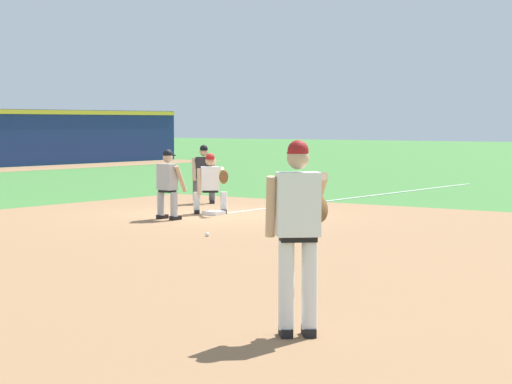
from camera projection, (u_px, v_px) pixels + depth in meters
ground_plane at (214, 215)px, 21.71m from camera, size 160.00×160.00×0.00m
infield_dirt_patch at (239, 252)px, 15.55m from camera, size 18.00×18.00×0.01m
foul_line_stripe at (367, 196)px, 27.11m from camera, size 13.39×0.10×0.00m
first_base_bag at (214, 213)px, 21.71m from camera, size 0.38×0.38×0.09m
baseball at (207, 234)px, 17.65m from camera, size 0.07×0.07×0.07m
pitcher at (299, 225)px, 9.36m from camera, size 0.85×0.56×1.86m
first_baseman at (211, 181)px, 21.94m from camera, size 0.75×1.08×1.34m
baserunner at (168, 182)px, 20.65m from camera, size 0.48×0.62×1.46m
umpire at (204, 172)px, 24.69m from camera, size 0.67×0.68×1.46m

